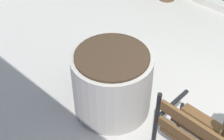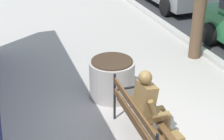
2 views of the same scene
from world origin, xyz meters
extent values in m
plane|color=#ADA8A0|center=(0.00, 0.00, 0.00)|extent=(80.00, 80.00, 0.00)
cube|color=brown|center=(0.22, -0.25, 0.45)|extent=(1.70, 0.14, 0.04)
cube|color=brown|center=(0.22, -0.07, 0.45)|extent=(1.70, 0.14, 0.04)
cube|color=brown|center=(0.23, 0.11, 0.45)|extent=(1.70, 0.14, 0.04)
cube|color=brown|center=(0.22, -0.34, 0.62)|extent=(1.70, 0.07, 0.11)
cube|color=brown|center=(0.22, -0.34, 0.84)|extent=(1.70, 0.07, 0.11)
cylinder|color=black|center=(-0.65, 0.15, 0.23)|extent=(0.04, 0.04, 0.45)
cylinder|color=black|center=(-0.66, -0.32, 0.47)|extent=(0.04, 0.04, 0.95)
cube|color=black|center=(-0.66, -0.05, 0.62)|extent=(0.04, 0.48, 0.03)
cube|color=olive|center=(0.14, -0.01, 0.56)|extent=(0.37, 0.35, 0.16)
cube|color=olive|center=(0.15, -0.11, 0.88)|extent=(0.38, 0.32, 0.55)
sphere|color=olive|center=(0.15, -0.12, 1.26)|extent=(0.22, 0.22, 0.22)
cylinder|color=olive|center=(-0.07, -0.11, 0.83)|extent=(0.11, 0.19, 0.29)
cylinder|color=olive|center=(-0.10, 0.03, 0.66)|extent=(0.10, 0.27, 0.10)
cylinder|color=olive|center=(0.36, -0.07, 0.83)|extent=(0.11, 0.19, 0.29)
cylinder|color=olive|center=(0.36, 0.07, 0.66)|extent=(0.10, 0.27, 0.10)
cylinder|color=olive|center=(0.04, 0.12, 0.52)|extent=(0.16, 0.37, 0.14)
cylinder|color=olive|center=(0.02, 0.30, 0.25)|extent=(0.11, 0.11, 0.50)
cube|color=olive|center=(0.02, 0.36, 0.04)|extent=(0.13, 0.25, 0.07)
cylinder|color=olive|center=(0.22, 0.14, 0.52)|extent=(0.16, 0.37, 0.14)
cylinder|color=olive|center=(0.20, 0.32, 0.25)|extent=(0.11, 0.11, 0.50)
cube|color=olive|center=(0.20, 0.38, 0.04)|extent=(0.13, 0.25, 0.07)
cube|color=olive|center=(0.32, 0.43, 0.08)|extent=(0.29, 0.20, 0.16)
cylinder|color=#A8A399|center=(-1.46, -0.09, 0.39)|extent=(0.93, 0.93, 0.79)
cylinder|color=#38281C|center=(-1.46, -0.09, 0.80)|extent=(0.83, 0.83, 0.03)
cylinder|color=black|center=(-5.86, 5.12, 0.32)|extent=(0.64, 0.23, 0.64)
cylinder|color=black|center=(-5.83, 3.42, 0.32)|extent=(0.64, 0.23, 0.64)
cylinder|color=black|center=(-3.14, 3.39, 0.32)|extent=(0.64, 0.23, 0.64)
camera|label=1|loc=(0.42, -2.10, 3.04)|focal=52.53mm
camera|label=2|loc=(4.26, -2.10, 3.73)|focal=54.22mm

